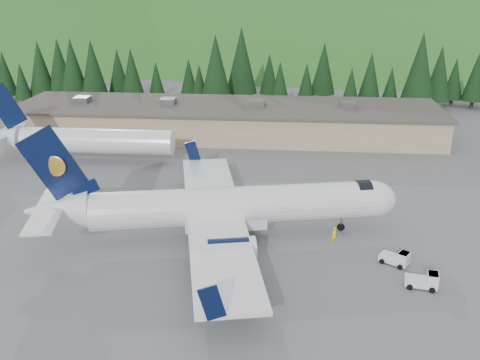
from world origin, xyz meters
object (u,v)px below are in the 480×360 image
(second_airliner, at_px, (78,140))
(ramp_worker, at_px, (334,235))
(baggage_tug_a, at_px, (424,281))
(airliner, at_px, (224,207))
(terminal_building, at_px, (227,120))
(baggage_tug_b, at_px, (397,258))

(second_airliner, height_order, ramp_worker, second_airliner)
(baggage_tug_a, relative_size, ramp_worker, 1.70)
(airliner, xyz_separation_m, ramp_worker, (11.21, -0.38, -2.47))
(ramp_worker, bearing_deg, baggage_tug_a, 109.60)
(airliner, relative_size, baggage_tug_a, 12.70)
(airliner, height_order, second_airliner, airliner)
(airliner, bearing_deg, second_airliner, 125.05)
(terminal_building, distance_m, ramp_worker, 41.51)
(second_airliner, relative_size, terminal_building, 0.39)
(second_airliner, distance_m, terminal_building, 25.55)
(baggage_tug_b, height_order, ramp_worker, ramp_worker)
(second_airliner, relative_size, ramp_worker, 15.78)
(baggage_tug_a, bearing_deg, terminal_building, 126.19)
(terminal_building, bearing_deg, baggage_tug_a, -64.26)
(airliner, relative_size, second_airliner, 1.37)
(second_airliner, relative_size, baggage_tug_b, 9.34)
(airliner, distance_m, second_airliner, 32.60)
(baggage_tug_a, height_order, terminal_building, terminal_building)
(terminal_building, bearing_deg, airliner, -84.13)
(baggage_tug_a, bearing_deg, baggage_tug_b, 123.49)
(second_airliner, distance_m, baggage_tug_b, 48.55)
(airliner, relative_size, ramp_worker, 21.58)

